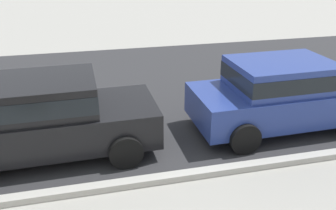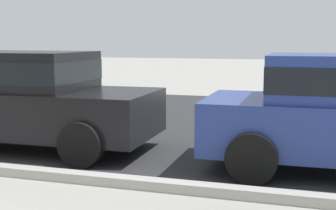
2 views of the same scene
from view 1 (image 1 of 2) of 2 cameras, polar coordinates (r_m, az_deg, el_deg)
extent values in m
cube|color=#2D2D30|center=(10.37, -19.21, 1.42)|extent=(60.00, 9.00, 0.01)
cube|color=#B2AFA8|center=(6.32, -22.34, -13.77)|extent=(60.00, 0.20, 0.12)
cube|color=black|center=(7.20, -18.47, -3.15)|extent=(4.13, 1.77, 0.70)
cube|color=black|center=(6.96, -20.38, 1.50)|extent=(2.16, 1.60, 0.60)
cube|color=black|center=(6.96, -20.38, 1.50)|extent=(2.17, 1.62, 0.33)
cylinder|color=black|center=(8.09, -8.55, -1.36)|extent=(0.64, 0.23, 0.64)
cylinder|color=black|center=(6.60, -6.80, -7.48)|extent=(0.64, 0.23, 0.64)
cube|color=navy|center=(8.30, 18.12, 0.54)|extent=(4.13, 1.77, 0.70)
cube|color=navy|center=(8.00, 17.79, 4.71)|extent=(2.16, 1.60, 0.60)
cube|color=black|center=(8.00, 17.79, 4.71)|extent=(2.17, 1.62, 0.33)
cylinder|color=black|center=(9.78, 21.97, 1.66)|extent=(0.64, 0.23, 0.64)
cylinder|color=black|center=(8.52, 7.27, 0.08)|extent=(0.64, 0.23, 0.64)
cylinder|color=black|center=(7.14, 12.23, -5.27)|extent=(0.64, 0.23, 0.64)
camera|label=2|loc=(4.07, 65.61, -21.29)|focal=49.69mm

